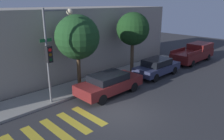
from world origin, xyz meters
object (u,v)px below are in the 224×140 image
traffic_light_pole (53,44)px  pickup_truck (194,53)px  tree_near_corner (77,37)px  tree_midblock (133,29)px  sedan_middle (157,67)px  sedan_near_corner (109,83)px

traffic_light_pole → pickup_truck: (14.92, -1.27, -2.65)m
traffic_light_pole → pickup_truck: size_ratio=0.98×
tree_near_corner → tree_midblock: size_ratio=1.01×
traffic_light_pole → pickup_truck: traffic_light_pole is taller
pickup_truck → tree_near_corner: bearing=171.3°
tree_midblock → sedan_middle: bearing=-66.8°
sedan_near_corner → tree_midblock: size_ratio=0.91×
sedan_middle → tree_midblock: size_ratio=0.86×
tree_midblock → tree_near_corner: bearing=180.0°
traffic_light_pole → pickup_truck: bearing=-4.9°
sedan_near_corner → tree_midblock: bearing=23.5°
traffic_light_pole → sedan_middle: 8.96m
tree_near_corner → tree_midblock: (5.46, 0.00, 0.06)m
traffic_light_pole → pickup_truck: 15.21m
sedan_near_corner → tree_near_corner: bearing=116.0°
sedan_middle → tree_midblock: tree_midblock is taller
sedan_middle → tree_near_corner: size_ratio=0.85×
traffic_light_pole → sedan_near_corner: traffic_light_pole is taller
tree_near_corner → sedan_middle: bearing=-17.3°
sedan_near_corner → sedan_middle: (5.35, 0.00, -0.01)m
sedan_near_corner → sedan_middle: size_ratio=1.06×
pickup_truck → tree_midblock: tree_midblock is taller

